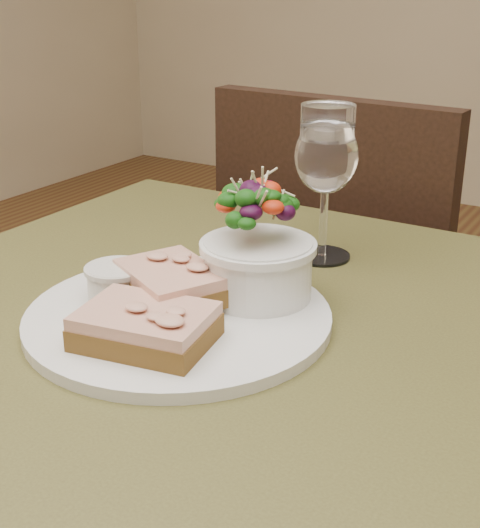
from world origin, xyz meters
The scene contains 9 objects.
cafe_table centered at (0.00, 0.00, 0.65)m, with size 0.80×0.80×0.75m.
chair_far centered at (-0.09, 0.66, 0.29)m, with size 0.44×0.44×0.90m.
dinner_plate centered at (-0.03, -0.02, 0.76)m, with size 0.31×0.31×0.01m, color white.
sandwich_front centered at (-0.02, -0.09, 0.78)m, with size 0.13×0.11×0.03m.
sandwich_back centered at (-0.05, -0.01, 0.79)m, with size 0.14×0.12×0.03m.
ramekin centered at (-0.11, -0.03, 0.78)m, with size 0.06×0.06×0.04m.
salad_bowl centered at (0.02, 0.06, 0.82)m, with size 0.11×0.11×0.13m.
garnish centered at (-0.09, 0.05, 0.77)m, with size 0.05×0.04×0.02m.
wine_glass centered at (0.01, 0.22, 0.87)m, with size 0.08×0.08×0.18m.
Camera 1 is at (0.37, -0.56, 1.08)m, focal length 50.00 mm.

